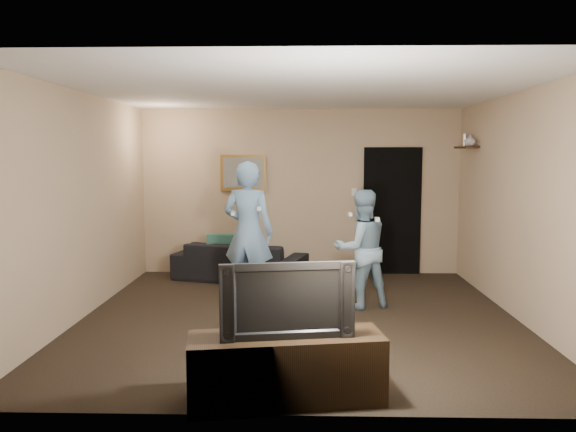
{
  "coord_description": "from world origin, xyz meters",
  "views": [
    {
      "loc": [
        0.04,
        -6.37,
        1.87
      ],
      "look_at": [
        -0.14,
        0.3,
        1.15
      ],
      "focal_mm": 35.0,
      "sensor_mm": 36.0,
      "label": 1
    }
  ],
  "objects_px": {
    "television": "(286,298)",
    "wii_player_right": "(361,249)",
    "sofa": "(240,261)",
    "tv_console": "(286,369)",
    "wii_player_left": "(248,232)"
  },
  "relations": [
    {
      "from": "television",
      "to": "tv_console",
      "type": "bearing_deg",
      "value": 0.0
    },
    {
      "from": "sofa",
      "to": "tv_console",
      "type": "height_order",
      "value": "sofa"
    },
    {
      "from": "sofa",
      "to": "wii_player_left",
      "type": "xyz_separation_m",
      "value": [
        0.25,
        -1.26,
        0.62
      ]
    },
    {
      "from": "wii_player_left",
      "to": "wii_player_right",
      "type": "relative_size",
      "value": 1.24
    },
    {
      "from": "tv_console",
      "to": "wii_player_left",
      "type": "distance_m",
      "value": 3.07
    },
    {
      "from": "television",
      "to": "sofa",
      "type": "bearing_deg",
      "value": 91.69
    },
    {
      "from": "television",
      "to": "wii_player_left",
      "type": "height_order",
      "value": "wii_player_left"
    },
    {
      "from": "television",
      "to": "wii_player_right",
      "type": "relative_size",
      "value": 0.69
    },
    {
      "from": "sofa",
      "to": "television",
      "type": "relative_size",
      "value": 1.95
    },
    {
      "from": "tv_console",
      "to": "wii_player_right",
      "type": "bearing_deg",
      "value": 63.33
    },
    {
      "from": "television",
      "to": "wii_player_right",
      "type": "bearing_deg",
      "value": 63.33
    },
    {
      "from": "sofa",
      "to": "wii_player_left",
      "type": "bearing_deg",
      "value": 115.99
    },
    {
      "from": "tv_console",
      "to": "wii_player_left",
      "type": "relative_size",
      "value": 0.82
    },
    {
      "from": "tv_console",
      "to": "television",
      "type": "distance_m",
      "value": 0.55
    },
    {
      "from": "tv_console",
      "to": "television",
      "type": "relative_size",
      "value": 1.47
    }
  ]
}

